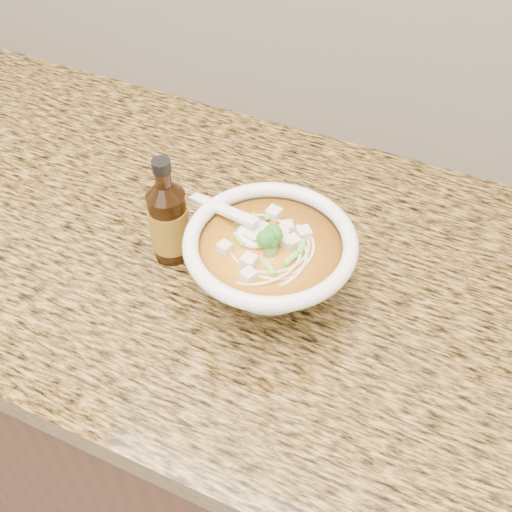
% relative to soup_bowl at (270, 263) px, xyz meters
% --- Properties ---
extents(cabinet, '(4.00, 0.65, 0.86)m').
position_rel_soup_bowl_xyz_m(cabinet, '(-0.19, 0.05, -0.52)').
color(cabinet, '#331F0F').
rests_on(cabinet, ground).
extents(counter_slab, '(4.00, 0.68, 0.04)m').
position_rel_soup_bowl_xyz_m(counter_slab, '(-0.19, 0.05, -0.07)').
color(counter_slab, olive).
rests_on(counter_slab, cabinet).
extents(soup_bowl, '(0.25, 0.22, 0.12)m').
position_rel_soup_bowl_xyz_m(soup_bowl, '(0.00, 0.00, 0.00)').
color(soup_bowl, white).
rests_on(soup_bowl, counter_slab).
extents(hot_sauce_bottle, '(0.06, 0.06, 0.17)m').
position_rel_soup_bowl_xyz_m(hot_sauce_bottle, '(-0.15, 0.00, 0.01)').
color(hot_sauce_bottle, black).
rests_on(hot_sauce_bottle, counter_slab).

